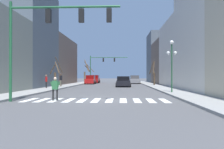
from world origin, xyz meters
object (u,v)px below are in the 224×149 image
(traffic_signal_near, at_px, (51,27))
(street_tree_left_near, at_px, (154,74))
(traffic_signal_far, at_px, (102,63))
(car_at_intersection, at_px, (123,82))
(pedestrian_on_right_sidewalk, at_px, (61,79))
(street_tree_right_near, at_px, (56,75))
(car_parked_left_mid, at_px, (135,80))
(street_tree_right_mid, at_px, (86,72))
(car_driving_toward_lane, at_px, (95,79))
(car_parked_right_near, at_px, (91,80))
(pedestrian_waiting_at_curb, at_px, (55,87))
(pedestrian_near_right_corner, at_px, (46,80))
(street_lamp_right_corner, at_px, (172,56))

(traffic_signal_near, bearing_deg, street_tree_left_near, 66.55)
(traffic_signal_near, bearing_deg, traffic_signal_far, 90.07)
(traffic_signal_far, distance_m, car_at_intersection, 17.20)
(pedestrian_on_right_sidewalk, height_order, street_tree_right_near, street_tree_right_near)
(car_parked_left_mid, relative_size, street_tree_right_mid, 0.89)
(street_tree_right_near, height_order, street_tree_left_near, street_tree_right_near)
(traffic_signal_far, bearing_deg, car_driving_toward_lane, -175.87)
(car_parked_right_near, bearing_deg, pedestrian_waiting_at_curb, -176.41)
(traffic_signal_near, xyz_separation_m, car_parked_left_mid, (7.11, 32.40, -3.91))
(car_parked_right_near, bearing_deg, pedestrian_near_right_corner, 170.07)
(street_lamp_right_corner, relative_size, car_parked_left_mid, 1.00)
(car_parked_right_near, xyz_separation_m, pedestrian_on_right_sidewalk, (-2.51, -12.17, 0.40))
(pedestrian_on_right_sidewalk, distance_m, street_tree_left_near, 14.73)
(street_lamp_right_corner, relative_size, street_tree_right_near, 1.17)
(traffic_signal_near, relative_size, car_driving_toward_lane, 1.51)
(street_tree_left_near, bearing_deg, street_tree_right_near, -152.36)
(pedestrian_near_right_corner, height_order, street_tree_right_near, street_tree_right_near)
(car_parked_left_mid, distance_m, pedestrian_waiting_at_curb, 32.54)
(pedestrian_on_right_sidewalk, bearing_deg, car_driving_toward_lane, 179.89)
(pedestrian_near_right_corner, distance_m, street_tree_right_mid, 24.60)
(traffic_signal_far, xyz_separation_m, street_lamp_right_corner, (9.01, -28.58, -1.09))
(traffic_signal_near, xyz_separation_m, traffic_signal_far, (-0.04, 35.04, -0.17))
(car_at_intersection, bearing_deg, pedestrian_waiting_at_curb, 165.98)
(pedestrian_near_right_corner, bearing_deg, pedestrian_waiting_at_curb, 175.61)
(street_tree_right_mid, bearing_deg, street_lamp_right_corner, -67.30)
(car_at_intersection, bearing_deg, car_parked_left_mid, -10.34)
(traffic_signal_near, height_order, car_parked_right_near, traffic_signal_near)
(car_driving_toward_lane, relative_size, car_parked_left_mid, 0.99)
(car_parked_right_near, bearing_deg, traffic_signal_far, -16.68)
(pedestrian_near_right_corner, bearing_deg, car_parked_left_mid, -56.92)
(street_tree_right_near, distance_m, street_tree_left_near, 15.69)
(car_parked_left_mid, height_order, pedestrian_near_right_corner, pedestrian_near_right_corner)
(car_driving_toward_lane, xyz_separation_m, street_tree_right_near, (-2.66, -20.03, 0.90))
(pedestrian_on_right_sidewalk, xyz_separation_m, pedestrian_waiting_at_curb, (4.32, -16.64, -0.29))
(street_tree_right_mid, bearing_deg, street_tree_right_near, -91.17)
(street_tree_right_mid, bearing_deg, car_at_intersection, -64.90)
(pedestrian_near_right_corner, distance_m, pedestrian_waiting_at_curb, 12.80)
(traffic_signal_near, height_order, pedestrian_on_right_sidewalk, traffic_signal_near)
(traffic_signal_far, relative_size, pedestrian_near_right_corner, 5.24)
(car_parked_right_near, bearing_deg, car_at_intersection, -148.68)
(car_parked_right_near, bearing_deg, street_tree_left_near, -122.55)
(street_lamp_right_corner, xyz_separation_m, pedestrian_on_right_sidewalk, (-13.20, 10.80, -2.24))
(car_parked_left_mid, xyz_separation_m, pedestrian_waiting_at_curb, (-7.03, -31.77, 0.12))
(pedestrian_near_right_corner, bearing_deg, street_lamp_right_corner, -140.13)
(street_tree_right_near, bearing_deg, street_tree_left_near, 27.64)
(car_driving_toward_lane, xyz_separation_m, pedestrian_near_right_corner, (-3.07, -22.42, 0.27))
(traffic_signal_near, relative_size, pedestrian_waiting_at_curb, 4.55)
(traffic_signal_near, relative_size, pedestrian_on_right_sidewalk, 3.94)
(car_at_intersection, relative_size, car_parked_left_mid, 0.90)
(pedestrian_near_right_corner, bearing_deg, car_parked_right_near, -36.18)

